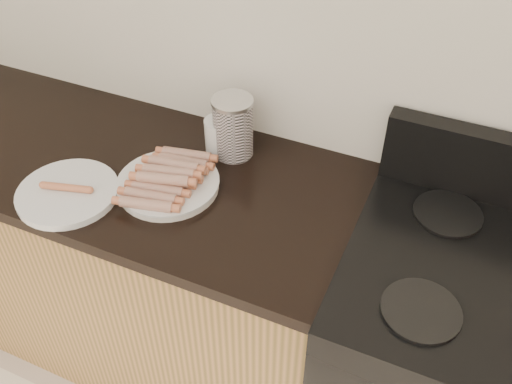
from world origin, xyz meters
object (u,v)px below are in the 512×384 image
at_px(main_plate, 168,185).
at_px(side_plate, 68,193).
at_px(stove, 462,383).
at_px(canister, 233,127).
at_px(mug, 220,136).

distance_m(main_plate, side_plate, 0.28).
xyz_separation_m(stove, canister, (-0.81, 0.20, 0.54)).
bearing_deg(main_plate, side_plate, -148.85).
xyz_separation_m(main_plate, canister, (0.10, 0.22, 0.08)).
relative_size(main_plate, canister, 1.51).
relative_size(canister, mug, 1.70).
relative_size(main_plate, side_plate, 1.01).
relative_size(stove, canister, 4.88).
bearing_deg(stove, mug, 167.52).
height_order(side_plate, mug, mug).
bearing_deg(mug, main_plate, -105.03).
relative_size(stove, mug, 8.30).
xyz_separation_m(side_plate, mug, (0.29, 0.35, 0.04)).
bearing_deg(canister, stove, -13.61).
xyz_separation_m(stove, main_plate, (-0.91, -0.02, 0.45)).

